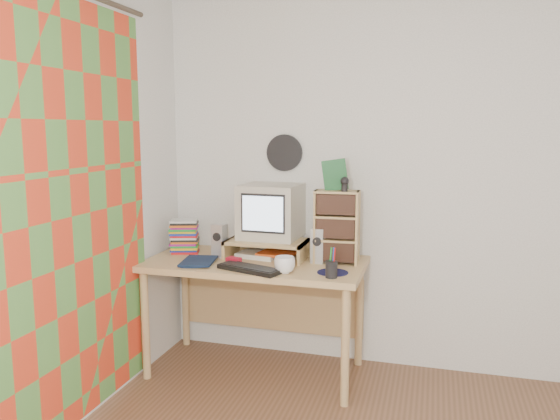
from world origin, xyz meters
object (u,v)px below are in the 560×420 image
Objects in this scene: diary at (183,259)px; crt_monitor at (269,212)px; keyboard at (250,269)px; cd_rack at (336,227)px; desk at (258,279)px; mug at (285,265)px; dvd_stack at (184,234)px.

crt_monitor is at bearing 23.74° from diary.
cd_rack is at bearing 55.62° from keyboard.
crt_monitor is (0.05, 0.09, 0.43)m from desk.
mug is (0.21, -0.38, -0.25)m from crt_monitor.
keyboard is 1.65× the size of diary.
cd_rack is (1.05, 0.00, 0.10)m from dvd_stack.
desk is at bearing 117.88° from keyboard.
cd_rack is at bearing -18.12° from dvd_stack.
mug reaches higher than diary.
desk is 0.63m from cd_rack.
keyboard is at bearing -48.38° from dvd_stack.
crt_monitor is at bearing 58.68° from desk.
crt_monitor reaches higher than mug.
crt_monitor is at bearing -13.07° from dvd_stack.
dvd_stack is (-0.54, 0.03, 0.26)m from desk.
keyboard is 3.22× the size of mug.
crt_monitor is 0.47m from cd_rack.
keyboard is 1.57× the size of dvd_stack.
keyboard is at bearing -88.26° from crt_monitor.
dvd_stack reaches higher than keyboard.
crt_monitor is 0.82× the size of cd_rack.
desk is 5.48× the size of dvd_stack.
crt_monitor reaches higher than cd_rack.
mug is at bearing -58.87° from crt_monitor.
dvd_stack is 1.05× the size of diary.
diary is at bearing -169.84° from keyboard.
desk is 0.60m from dvd_stack.
cd_rack is at bearing -4.01° from crt_monitor.
desk is 5.74× the size of diary.
desk is 3.49× the size of keyboard.
mug is at bearing -48.32° from desk.
cd_rack is (0.51, 0.04, 0.37)m from desk.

